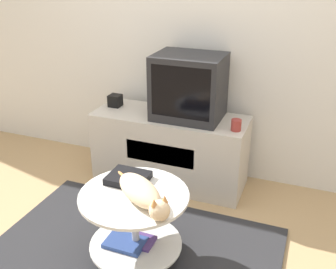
# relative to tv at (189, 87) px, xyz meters

# --- Properties ---
(ground_plane) EXTENTS (12.00, 12.00, 0.00)m
(ground_plane) POSITION_rel_tv_xyz_m (-0.03, -1.02, -0.82)
(ground_plane) COLOR tan
(wall_back) EXTENTS (8.00, 0.05, 2.60)m
(wall_back) POSITION_rel_tv_xyz_m (-0.03, 0.29, 0.48)
(wall_back) COLOR silver
(wall_back) RESTS_ON ground_plane
(rug) EXTENTS (1.77, 1.29, 0.02)m
(rug) POSITION_rel_tv_xyz_m (-0.03, -1.02, -0.81)
(rug) COLOR #28282B
(rug) RESTS_ON ground_plane
(tv_stand) EXTENTS (1.21, 0.45, 0.58)m
(tv_stand) POSITION_rel_tv_xyz_m (-0.14, -0.02, -0.53)
(tv_stand) COLOR beige
(tv_stand) RESTS_ON ground_plane
(tv) EXTENTS (0.51, 0.40, 0.49)m
(tv) POSITION_rel_tv_xyz_m (0.00, 0.00, 0.00)
(tv) COLOR #232326
(tv) RESTS_ON tv_stand
(speaker) EXTENTS (0.10, 0.10, 0.10)m
(speaker) POSITION_rel_tv_xyz_m (-0.64, 0.01, -0.19)
(speaker) COLOR black
(speaker) RESTS_ON tv_stand
(mug) EXTENTS (0.07, 0.07, 0.08)m
(mug) POSITION_rel_tv_xyz_m (0.40, -0.12, -0.20)
(mug) COLOR #99332D
(mug) RESTS_ON tv_stand
(coffee_table) EXTENTS (0.63, 0.63, 0.46)m
(coffee_table) POSITION_rel_tv_xyz_m (0.01, -1.00, -0.52)
(coffee_table) COLOR #B2B2B7
(coffee_table) RESTS_ON rug
(dvd_box) EXTENTS (0.23, 0.20, 0.04)m
(dvd_box) POSITION_rel_tv_xyz_m (-0.08, -0.88, -0.32)
(dvd_box) COLOR black
(dvd_box) RESTS_ON coffee_table
(cat) EXTENTS (0.49, 0.39, 0.13)m
(cat) POSITION_rel_tv_xyz_m (0.09, -1.04, -0.28)
(cat) COLOR beige
(cat) RESTS_ON coffee_table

